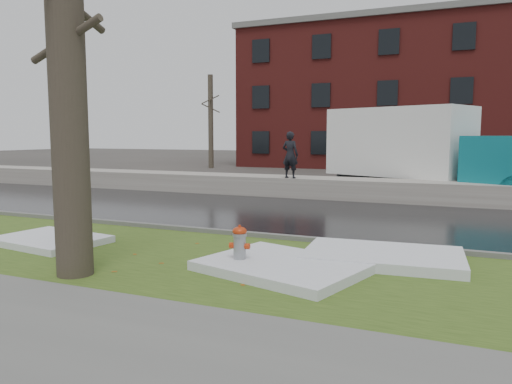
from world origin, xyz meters
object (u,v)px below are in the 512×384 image
at_px(tree, 66,45).
at_px(worker, 290,155).
at_px(fire_hydrant, 240,245).
at_px(box_truck, 424,149).

bearing_deg(tree, worker, 90.82).
distance_m(fire_hydrant, tree, 4.28).
height_order(fire_hydrant, box_truck, box_truck).
bearing_deg(tree, fire_hydrant, 32.06).
relative_size(fire_hydrant, worker, 0.44).
bearing_deg(fire_hydrant, worker, 96.20).
height_order(tree, worker, tree).
relative_size(tree, box_truck, 0.73).
distance_m(tree, box_truck, 14.53).
relative_size(box_truck, worker, 5.83).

